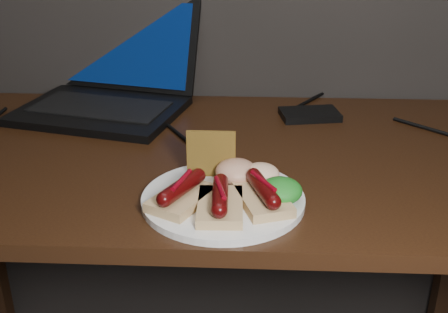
% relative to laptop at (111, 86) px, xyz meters
% --- Properties ---
extents(desk, '(1.40, 0.70, 0.75)m').
position_rel_laptop_xyz_m(desk, '(0.25, -0.26, -0.14)').
color(desk, black).
rests_on(desk, ground).
extents(laptop, '(0.44, 0.44, 0.25)m').
position_rel_laptop_xyz_m(laptop, '(0.00, 0.00, 0.00)').
color(laptop, black).
rests_on(laptop, desk).
extents(hard_drive, '(0.14, 0.10, 0.02)m').
position_rel_laptop_xyz_m(hard_drive, '(0.47, -0.06, -0.04)').
color(hard_drive, black).
rests_on(hard_drive, desk).
extents(desk_cables, '(1.02, 0.40, 0.01)m').
position_rel_laptop_xyz_m(desk_cables, '(0.25, -0.10, -0.05)').
color(desk_cables, black).
rests_on(desk_cables, desk).
extents(plate, '(0.31, 0.31, 0.01)m').
position_rel_laptop_xyz_m(plate, '(0.29, -0.47, -0.05)').
color(plate, white).
rests_on(plate, desk).
extents(bread_sausage_left, '(0.12, 0.13, 0.04)m').
position_rel_laptop_xyz_m(bread_sausage_left, '(0.23, -0.50, -0.02)').
color(bread_sausage_left, '#DCB181').
rests_on(bread_sausage_left, plate).
extents(bread_sausage_center, '(0.07, 0.12, 0.04)m').
position_rel_laptop_xyz_m(bread_sausage_center, '(0.29, -0.52, -0.02)').
color(bread_sausage_center, '#DCB181').
rests_on(bread_sausage_center, plate).
extents(bread_sausage_right, '(0.10, 0.13, 0.04)m').
position_rel_laptop_xyz_m(bread_sausage_right, '(0.36, -0.49, -0.02)').
color(bread_sausage_right, '#DCB181').
rests_on(bread_sausage_right, plate).
extents(crispbread, '(0.09, 0.01, 0.08)m').
position_rel_laptop_xyz_m(crispbread, '(0.27, -0.40, 0.00)').
color(crispbread, olive).
rests_on(crispbread, plate).
extents(salad_greens, '(0.07, 0.07, 0.04)m').
position_rel_laptop_xyz_m(salad_greens, '(0.39, -0.48, -0.02)').
color(salad_greens, '#115410').
rests_on(salad_greens, plate).
extents(salsa_mound, '(0.07, 0.07, 0.04)m').
position_rel_laptop_xyz_m(salsa_mound, '(0.31, -0.42, -0.02)').
color(salsa_mound, maroon).
rests_on(salsa_mound, plate).
extents(coleslaw_mound, '(0.06, 0.06, 0.04)m').
position_rel_laptop_xyz_m(coleslaw_mound, '(0.36, -0.42, -0.02)').
color(coleslaw_mound, white).
rests_on(coleslaw_mound, plate).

